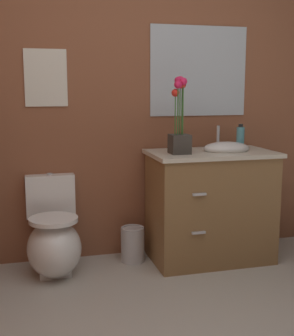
{
  "coord_description": "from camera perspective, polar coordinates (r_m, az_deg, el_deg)",
  "views": [
    {
      "loc": [
        -0.81,
        -1.69,
        1.31
      ],
      "look_at": [
        0.04,
        1.44,
        0.75
      ],
      "focal_mm": 49.19,
      "sensor_mm": 36.0,
      "label": 1
    }
  ],
  "objects": [
    {
      "name": "wall_back",
      "position": [
        3.66,
        0.95,
        8.8
      ],
      "size": [
        4.2,
        0.05,
        2.5
      ],
      "primitive_type": "cube",
      "color": "brown",
      "rests_on": "ground_plane"
    },
    {
      "name": "trash_bin",
      "position": [
        3.58,
        -1.79,
        -9.4
      ],
      "size": [
        0.18,
        0.18,
        0.27
      ],
      "color": "#B7B7BC",
      "rests_on": "ground_plane"
    },
    {
      "name": "vanity_cabinet",
      "position": [
        3.58,
        7.89,
        -4.5
      ],
      "size": [
        0.94,
        0.56,
        1.03
      ],
      "color": "brown",
      "rests_on": "ground_plane"
    },
    {
      "name": "flower_vase",
      "position": [
        3.33,
        4.06,
        5.09
      ],
      "size": [
        0.14,
        0.14,
        0.56
      ],
      "color": "#38332D",
      "rests_on": "vanity_cabinet"
    },
    {
      "name": "soap_bottle",
      "position": [
        3.69,
        11.49,
        3.74
      ],
      "size": [
        0.06,
        0.06,
        0.19
      ],
      "color": "teal",
      "rests_on": "vanity_cabinet"
    },
    {
      "name": "wall_mirror",
      "position": [
        3.74,
        6.44,
        11.83
      ],
      "size": [
        0.8,
        0.01,
        0.7
      ],
      "primitive_type": "cube",
      "color": "#B2BCC6"
    },
    {
      "name": "wall_poster",
      "position": [
        3.49,
        -12.43,
        10.86
      ],
      "size": [
        0.31,
        0.01,
        0.41
      ],
      "primitive_type": "cube",
      "color": "silver"
    },
    {
      "name": "toilet",
      "position": [
        3.39,
        -11.48,
        -8.79
      ],
      "size": [
        0.38,
        0.59,
        0.69
      ],
      "color": "white",
      "rests_on": "ground_plane"
    }
  ]
}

